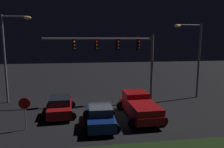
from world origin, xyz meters
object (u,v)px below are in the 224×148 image
stop_sign (25,108)px  street_lamp_right (194,51)px  street_lamp_left (10,48)px  car_sedan (60,106)px  car_sedan_far (100,116)px  traffic_signal_gantry (118,50)px  pickup_truck (139,105)px

stop_sign → street_lamp_right: bearing=21.7°
street_lamp_left → street_lamp_right: size_ratio=1.09×
street_lamp_left → stop_sign: 8.33m
street_lamp_left → stop_sign: bearing=-68.7°
car_sedan → stop_sign: (-2.05, -2.73, 0.82)m
car_sedan_far → traffic_signal_gantry: bearing=-20.3°
pickup_truck → street_lamp_right: (7.03, 4.82, 3.87)m
stop_sign → car_sedan_far: bearing=-0.3°
car_sedan_far → street_lamp_right: (10.19, 6.06, 4.13)m
pickup_truck → stop_sign: size_ratio=2.44×
car_sedan → traffic_signal_gantry: bearing=-64.4°
street_lamp_right → traffic_signal_gantry: bearing=-176.0°
car_sedan_far → traffic_signal_gantry: size_ratio=0.43×
street_lamp_left → street_lamp_right: (17.94, -0.93, -0.34)m
car_sedan → street_lamp_left: bearing=46.1°
traffic_signal_gantry → street_lamp_right: size_ratio=1.36×
pickup_truck → street_lamp_right: street_lamp_right is taller
street_lamp_right → car_sedan: bearing=-165.9°
street_lamp_right → stop_sign: size_ratio=3.41×
pickup_truck → stop_sign: 8.30m
pickup_truck → car_sedan: 6.32m
street_lamp_right → stop_sign: 16.70m
traffic_signal_gantry → street_lamp_right: 7.96m
stop_sign → car_sedan: bearing=53.1°
street_lamp_right → stop_sign: bearing=-158.3°
pickup_truck → traffic_signal_gantry: traffic_signal_gantry is taller
pickup_truck → traffic_signal_gantry: (-0.92, 4.27, 4.03)m
pickup_truck → street_lamp_left: 13.03m
car_sedan → car_sedan_far: 4.05m
car_sedan_far → street_lamp_left: bearing=49.8°
pickup_truck → street_lamp_right: bearing=-56.9°
pickup_truck → street_lamp_left: size_ratio=0.66×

